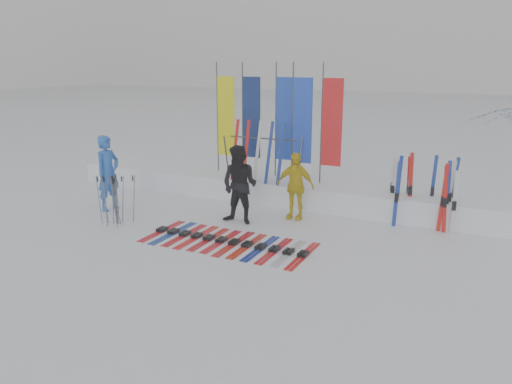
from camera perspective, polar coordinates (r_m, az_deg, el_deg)
The scene contains 10 objects.
ground at distance 10.14m, azimuth -5.05°, elevation -7.41°, with size 120.00×120.00×0.00m, color white.
snow_bank at distance 13.98m, azimuth 4.69°, elevation 0.10°, with size 14.00×1.60×0.60m, color white.
person_blue at distance 13.58m, azimuth -16.55°, elevation 2.08°, with size 0.72×0.47×1.98m, color blue.
person_black at distance 11.91m, azimuth -1.89°, elevation 0.80°, with size 0.92×0.72×1.90m, color black.
person_yellow at distance 12.34m, azimuth 4.48°, elevation 0.70°, with size 0.98×0.41×1.67m, color yellow.
ski_row at distance 10.86m, azimuth -3.27°, elevation -5.65°, with size 3.65×1.69×0.07m.
pole_cluster at distance 12.40m, azimuth -15.87°, elevation -0.88°, with size 0.78×0.72×1.25m.
feather_flags at distance 14.08m, azimuth 2.40°, elevation 8.28°, with size 3.88×0.30×3.20m.
ski_rack at distance 13.73m, azimuth 0.77°, elevation 4.50°, with size 2.04×0.80×1.23m.
upright_skis at distance 12.59m, azimuth 18.55°, elevation 0.07°, with size 1.66×1.05×1.70m.
Camera 1 is at (4.92, -8.01, 3.79)m, focal length 35.00 mm.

